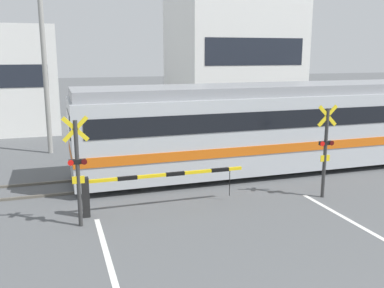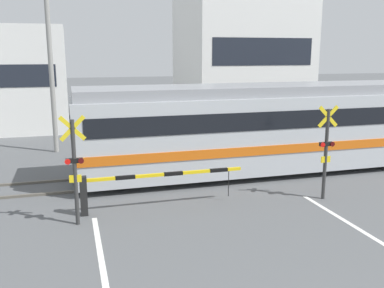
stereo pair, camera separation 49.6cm
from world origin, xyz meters
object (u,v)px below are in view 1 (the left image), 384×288
Objects in this scene: crossing_signal_left at (78,167)px; crossing_signal_right at (325,147)px; crossing_barrier_near at (134,184)px; crossing_barrier_far at (206,137)px; pedestrian at (126,127)px; commuter_train at (301,123)px.

crossing_signal_left is 7.56m from crossing_signal_right.
crossing_barrier_near is 1.63× the size of crossing_signal_right.
crossing_signal_right reaches higher than crossing_barrier_far.
crossing_signal_left is at bearing -106.56° from pedestrian.
pedestrian is (1.23, 8.79, 0.16)m from crossing_barrier_near.
crossing_barrier_near is at bearing 174.01° from crossing_signal_right.
crossing_barrier_far is 6.96m from crossing_signal_right.
crossing_signal_right is (5.98, -0.63, 0.82)m from crossing_barrier_near.
commuter_train reaches higher than crossing_barrier_near.
commuter_train is 4.43m from crossing_barrier_far.
crossing_signal_right is 1.74× the size of pedestrian.
crossing_signal_left reaches higher than pedestrian.
commuter_train reaches higher than crossing_signal_right.
commuter_train is at bearing -44.25° from pedestrian.
commuter_train is 8.50m from pedestrian.
crossing_barrier_near is at bearing -97.96° from pedestrian.
crossing_barrier_near and crossing_barrier_far have the same top height.
crossing_barrier_far is 1.63× the size of crossing_signal_right.
crossing_barrier_near is 8.88m from pedestrian.
crossing_signal_right is at bearing -5.99° from crossing_barrier_near.
crossing_signal_left is at bearing -131.64° from crossing_barrier_far.
crossing_signal_left is 1.74× the size of pedestrian.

